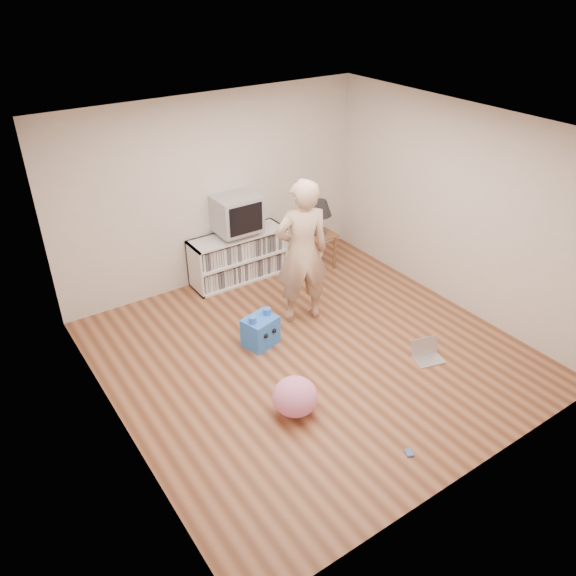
% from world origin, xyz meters
% --- Properties ---
extents(ground, '(4.50, 4.50, 0.00)m').
position_xyz_m(ground, '(0.00, 0.00, 0.00)').
color(ground, brown).
rests_on(ground, ground).
extents(walls, '(4.52, 4.52, 2.60)m').
position_xyz_m(walls, '(0.00, 0.00, 1.30)').
color(walls, silver).
rests_on(walls, ground).
extents(ceiling, '(4.50, 4.50, 0.01)m').
position_xyz_m(ceiling, '(0.00, 0.00, 2.60)').
color(ceiling, white).
rests_on(ceiling, walls).
extents(media_unit, '(1.40, 0.45, 0.70)m').
position_xyz_m(media_unit, '(0.20, 2.04, 0.35)').
color(media_unit, white).
rests_on(media_unit, ground).
extents(dvd_deck, '(0.45, 0.35, 0.07)m').
position_xyz_m(dvd_deck, '(0.20, 2.02, 0.73)').
color(dvd_deck, gray).
rests_on(dvd_deck, media_unit).
extents(crt_tv, '(0.60, 0.53, 0.50)m').
position_xyz_m(crt_tv, '(0.20, 2.02, 1.02)').
color(crt_tv, '#A2A2A7').
rests_on(crt_tv, dvd_deck).
extents(side_table, '(0.42, 0.42, 0.55)m').
position_xyz_m(side_table, '(1.35, 1.65, 0.42)').
color(side_table, brown).
rests_on(side_table, ground).
extents(table_lamp, '(0.34, 0.34, 0.52)m').
position_xyz_m(table_lamp, '(1.35, 1.65, 0.94)').
color(table_lamp, '#333333').
rests_on(table_lamp, side_table).
extents(person, '(0.78, 0.63, 1.87)m').
position_xyz_m(person, '(0.35, 0.69, 0.93)').
color(person, tan).
rests_on(person, ground).
extents(laptop, '(0.39, 0.34, 0.23)m').
position_xyz_m(laptop, '(1.05, -0.84, 0.06)').
color(laptop, silver).
rests_on(laptop, ground).
extents(playing_cards, '(0.09, 0.11, 0.02)m').
position_xyz_m(playing_cards, '(-0.17, -1.78, 0.01)').
color(playing_cards, '#4B70C8').
rests_on(playing_cards, ground).
extents(plush_blue, '(0.45, 0.39, 0.44)m').
position_xyz_m(plush_blue, '(-0.40, 0.48, 0.19)').
color(plush_blue, blue).
rests_on(plush_blue, ground).
extents(plush_pink, '(0.48, 0.48, 0.40)m').
position_xyz_m(plush_pink, '(-0.73, -0.71, 0.20)').
color(plush_pink, pink).
rests_on(plush_pink, ground).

